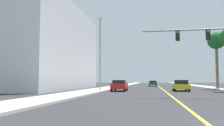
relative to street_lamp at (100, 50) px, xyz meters
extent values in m
plane|color=#2D2D30|center=(7.81, 20.32, -5.04)|extent=(192.00, 192.00, 0.00)
cube|color=beige|center=(-1.11, 20.32, -4.97)|extent=(3.21, 168.00, 0.15)
cube|color=#B2ADA3|center=(16.74, 20.32, -4.97)|extent=(3.21, 168.00, 0.15)
cube|color=yellow|center=(7.81, 20.32, -5.04)|extent=(0.16, 144.00, 0.01)
cube|color=silver|center=(-10.88, 6.95, 1.40)|extent=(11.47, 24.78, 12.88)
cylinder|color=gray|center=(10.47, -7.99, 0.42)|extent=(10.12, 0.14, 0.14)
cube|color=black|center=(10.64, -7.99, -0.03)|extent=(0.32, 0.24, 0.84)
sphere|color=green|center=(10.64, -8.13, 0.22)|extent=(0.20, 0.20, 0.20)
cube|color=black|center=(8.28, -7.99, -0.03)|extent=(0.32, 0.24, 0.84)
sphere|color=green|center=(8.28, -8.13, 0.22)|extent=(0.20, 0.20, 0.20)
cylinder|color=gray|center=(0.00, 0.00, -0.56)|extent=(0.16, 0.16, 8.68)
cube|color=beige|center=(0.00, 0.00, 3.93)|extent=(0.56, 0.28, 0.20)
cone|color=#195B23|center=(15.20, 3.48, 1.39)|extent=(1.13, 1.14, 1.14)
cylinder|color=brown|center=(16.01, 9.87, -1.25)|extent=(0.41, 0.41, 7.30)
sphere|color=#195B23|center=(16.01, 9.87, 2.40)|extent=(2.61, 2.61, 2.61)
cone|color=#195B23|center=(16.78, 10.01, 2.20)|extent=(0.61, 1.17, 1.19)
cone|color=#195B23|center=(16.49, 10.49, 2.20)|extent=(1.31, 1.14, 1.45)
cone|color=#195B23|center=(15.76, 10.61, 2.20)|extent=(1.26, 0.76, 1.29)
cone|color=#195B23|center=(15.23, 9.90, 2.20)|extent=(0.48, 1.47, 1.17)
cone|color=#195B23|center=(15.71, 9.15, 2.20)|extent=(1.28, 0.84, 1.29)
cone|color=#195B23|center=(16.44, 9.21, 2.20)|extent=(1.42, 1.16, 1.26)
cube|color=red|center=(2.12, 2.05, -4.39)|extent=(1.83, 4.26, 0.67)
cube|color=black|center=(2.12, 2.10, -3.85)|extent=(1.59, 2.20, 0.41)
cylinder|color=black|center=(2.92, 0.49, -4.72)|extent=(0.23, 0.64, 0.64)
cylinder|color=black|center=(1.35, 0.47, -4.72)|extent=(0.23, 0.64, 0.64)
cylinder|color=black|center=(2.89, 3.62, -4.72)|extent=(0.23, 0.64, 0.64)
cylinder|color=black|center=(1.31, 3.60, -4.72)|extent=(0.23, 0.64, 0.64)
cube|color=gold|center=(9.85, 3.61, -4.44)|extent=(2.01, 4.40, 0.57)
cube|color=black|center=(9.85, 3.48, -3.89)|extent=(1.70, 1.95, 0.52)
cylinder|color=black|center=(9.08, 5.26, -4.72)|extent=(0.24, 0.65, 0.64)
cylinder|color=black|center=(10.74, 5.20, -4.72)|extent=(0.24, 0.65, 0.64)
cylinder|color=black|center=(8.97, 2.02, -4.72)|extent=(0.24, 0.65, 0.64)
cylinder|color=black|center=(10.63, 1.96, -4.72)|extent=(0.24, 0.65, 0.64)
cube|color=#196638|center=(6.50, 25.53, -4.45)|extent=(1.75, 4.15, 0.55)
cube|color=black|center=(6.50, 25.29, -3.96)|extent=(1.53, 1.86, 0.42)
cylinder|color=black|center=(5.74, 27.05, -4.72)|extent=(0.22, 0.64, 0.64)
cylinder|color=black|center=(7.27, 27.05, -4.72)|extent=(0.22, 0.64, 0.64)
cylinder|color=black|center=(5.73, 24.01, -4.72)|extent=(0.22, 0.64, 0.64)
cylinder|color=black|center=(7.26, 24.00, -4.72)|extent=(0.22, 0.64, 0.64)
camera|label=1|loc=(6.09, -27.29, -3.68)|focal=37.04mm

